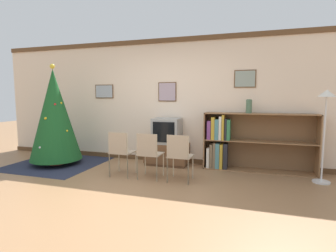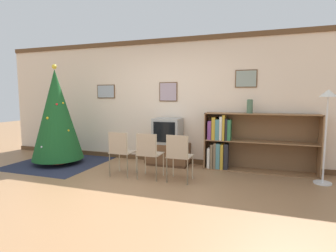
# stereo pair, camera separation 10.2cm
# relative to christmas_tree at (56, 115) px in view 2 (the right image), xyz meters

# --- Properties ---
(ground_plane) EXTENTS (24.00, 24.00, 0.00)m
(ground_plane) POSITION_rel_christmas_tree_xyz_m (2.24, -1.23, -1.06)
(ground_plane) COLOR #936B47
(wall_back) EXTENTS (8.63, 0.11, 2.70)m
(wall_back) POSITION_rel_christmas_tree_xyz_m (2.24, 0.97, 0.29)
(wall_back) COLOR beige
(wall_back) RESTS_ON ground_plane
(area_rug) EXTENTS (1.82, 1.77, 0.01)m
(area_rug) POSITION_rel_christmas_tree_xyz_m (0.00, 0.00, -1.06)
(area_rug) COLOR #23283D
(area_rug) RESTS_ON ground_plane
(christmas_tree) EXTENTS (1.06, 1.06, 2.12)m
(christmas_tree) POSITION_rel_christmas_tree_xyz_m (0.00, 0.00, 0.00)
(christmas_tree) COLOR maroon
(christmas_tree) RESTS_ON area_rug
(tv_console) EXTENTS (0.90, 0.47, 0.46)m
(tv_console) POSITION_rel_christmas_tree_xyz_m (2.29, 0.67, -0.83)
(tv_console) COLOR #4C311E
(tv_console) RESTS_ON ground_plane
(television) EXTENTS (0.57, 0.46, 0.53)m
(television) POSITION_rel_christmas_tree_xyz_m (2.29, 0.67, -0.33)
(television) COLOR #9E9E99
(television) RESTS_ON tv_console
(folding_chair_left) EXTENTS (0.40, 0.40, 0.82)m
(folding_chair_left) POSITION_rel_christmas_tree_xyz_m (1.74, -0.37, -0.59)
(folding_chair_left) COLOR tan
(folding_chair_left) RESTS_ON ground_plane
(folding_chair_center) EXTENTS (0.40, 0.40, 0.82)m
(folding_chair_center) POSITION_rel_christmas_tree_xyz_m (2.29, -0.37, -0.59)
(folding_chair_center) COLOR tan
(folding_chair_center) RESTS_ON ground_plane
(folding_chair_right) EXTENTS (0.40, 0.40, 0.82)m
(folding_chair_right) POSITION_rel_christmas_tree_xyz_m (2.84, -0.37, -0.59)
(folding_chair_right) COLOR tan
(folding_chair_right) RESTS_ON ground_plane
(bookshelf) EXTENTS (2.09, 0.36, 1.13)m
(bookshelf) POSITION_rel_christmas_tree_xyz_m (3.75, 0.74, -0.51)
(bookshelf) COLOR olive
(bookshelf) RESTS_ON ground_plane
(vase) EXTENTS (0.11, 0.11, 0.27)m
(vase) POSITION_rel_christmas_tree_xyz_m (3.94, 0.71, 0.21)
(vase) COLOR #47664C
(vase) RESTS_ON bookshelf
(standing_lamp) EXTENTS (0.28, 0.28, 1.57)m
(standing_lamp) POSITION_rel_christmas_tree_xyz_m (5.15, 0.32, 0.14)
(standing_lamp) COLOR silver
(standing_lamp) RESTS_ON ground_plane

